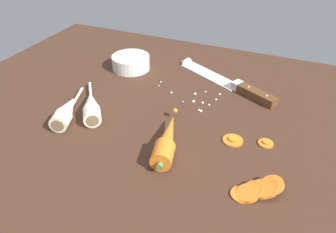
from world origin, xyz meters
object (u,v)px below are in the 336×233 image
(parsnip_mid_left, at_px, (91,106))
(carrot_slice_stray_near, at_px, (266,143))
(parsnip_front, at_px, (66,111))
(carrot_slice_stack, at_px, (257,190))
(carrot_slice_stray_mid, at_px, (233,140))
(chefs_knife, at_px, (221,79))
(prep_bowl, at_px, (131,62))
(whole_carrot, at_px, (167,140))

(parsnip_mid_left, height_order, carrot_slice_stray_near, parsnip_mid_left)
(parsnip_front, xyz_separation_m, parsnip_mid_left, (0.04, 0.04, -0.00))
(carrot_slice_stack, xyz_separation_m, carrot_slice_stray_mid, (-0.08, 0.13, -0.01))
(chefs_knife, xyz_separation_m, prep_bowl, (-0.26, -0.03, 0.01))
(whole_carrot, xyz_separation_m, carrot_slice_stack, (0.19, -0.05, -0.01))
(carrot_slice_stray_near, height_order, prep_bowl, prep_bowl)
(parsnip_front, relative_size, carrot_slice_stack, 2.02)
(carrot_slice_stack, bearing_deg, carrot_slice_stray_mid, 120.64)
(carrot_slice_stray_mid, bearing_deg, prep_bowl, 149.07)
(whole_carrot, relative_size, carrot_slice_stack, 2.24)
(parsnip_front, xyz_separation_m, carrot_slice_stray_near, (0.44, 0.09, -0.02))
(chefs_knife, xyz_separation_m, parsnip_mid_left, (-0.24, -0.28, 0.01))
(parsnip_front, xyz_separation_m, carrot_slice_stray_mid, (0.37, 0.07, -0.02))
(carrot_slice_stack, height_order, prep_bowl, prep_bowl)
(parsnip_mid_left, relative_size, carrot_slice_stray_near, 5.28)
(whole_carrot, bearing_deg, prep_bowl, 129.67)
(whole_carrot, bearing_deg, carrot_slice_stray_mid, 32.68)
(chefs_knife, distance_m, carrot_slice_stray_near, 0.28)
(carrot_slice_stack, xyz_separation_m, carrot_slice_stray_near, (-0.01, 0.15, -0.01))
(chefs_knife, xyz_separation_m, carrot_slice_stack, (0.17, -0.38, 0.00))
(prep_bowl, bearing_deg, parsnip_mid_left, -83.41)
(parsnip_mid_left, distance_m, carrot_slice_stray_mid, 0.34)
(parsnip_front, bearing_deg, whole_carrot, -1.54)
(carrot_slice_stray_mid, bearing_deg, whole_carrot, -147.32)
(prep_bowl, bearing_deg, parsnip_front, -92.38)
(whole_carrot, xyz_separation_m, parsnip_mid_left, (-0.22, 0.05, -0.00))
(chefs_knife, relative_size, parsnip_mid_left, 1.92)
(carrot_slice_stray_near, bearing_deg, parsnip_front, -168.84)
(carrot_slice_stack, bearing_deg, carrot_slice_stray_near, 93.94)
(chefs_knife, relative_size, prep_bowl, 2.95)
(parsnip_mid_left, xyz_separation_m, carrot_slice_stack, (0.41, -0.10, -0.01))
(chefs_knife, distance_m, carrot_slice_stray_mid, 0.27)
(whole_carrot, height_order, parsnip_front, whole_carrot)
(carrot_slice_stack, relative_size, prep_bowl, 0.79)
(chefs_knife, distance_m, carrot_slice_stack, 0.41)
(parsnip_mid_left, bearing_deg, whole_carrot, -12.63)
(parsnip_mid_left, distance_m, carrot_slice_stack, 0.42)
(parsnip_front, height_order, carrot_slice_stack, parsnip_front)
(parsnip_mid_left, xyz_separation_m, carrot_slice_stray_mid, (0.33, 0.03, -0.02))
(carrot_slice_stack, distance_m, carrot_slice_stray_near, 0.15)
(chefs_knife, relative_size, carrot_slice_stray_near, 10.11)
(whole_carrot, relative_size, carrot_slice_stray_mid, 4.46)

